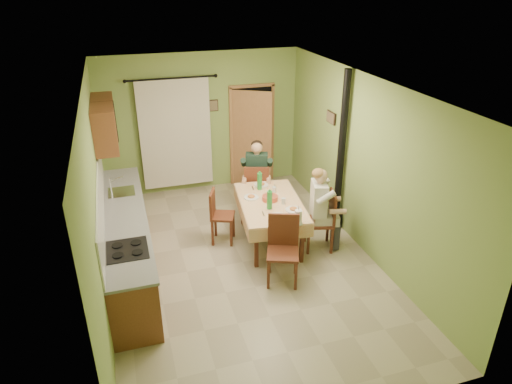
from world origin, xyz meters
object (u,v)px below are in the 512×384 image
object	(u,v)px
chair_near	(282,263)
stove_flue	(339,174)
chair_left	(222,226)
man_far	(257,170)
chair_right	(319,232)
man_right	(321,200)
dining_table	(270,222)
chair_far	(257,199)

from	to	relation	value
chair_near	stove_flue	size ratio (longest dim) A/B	0.36
chair_left	stove_flue	distance (m)	2.18
chair_near	man_far	world-z (taller)	man_far
chair_right	stove_flue	bearing A→B (deg)	-30.94
chair_left	man_right	xyz separation A→B (m)	(1.47, -0.67, 0.59)
chair_near	chair_left	size ratio (longest dim) A/B	1.10
dining_table	man_right	xyz separation A→B (m)	(0.70, -0.41, 0.50)
chair_right	dining_table	bearing A→B (deg)	74.84
dining_table	chair_left	xyz separation A→B (m)	(-0.77, 0.26, -0.09)
chair_right	man_far	size ratio (longest dim) A/B	0.72
man_far	chair_left	bearing A→B (deg)	-118.19
chair_near	dining_table	bearing A→B (deg)	-78.21
dining_table	man_far	xyz separation A→B (m)	(0.10, 1.07, 0.50)
chair_near	chair_right	world-z (taller)	chair_near
chair_far	stove_flue	bearing A→B (deg)	-19.27
stove_flue	dining_table	bearing A→B (deg)	-173.93
chair_near	stove_flue	xyz separation A→B (m)	(1.47, 1.22, 0.73)
man_right	stove_flue	distance (m)	0.82
chair_left	man_right	bearing A→B (deg)	87.13
chair_near	man_far	xyz separation A→B (m)	(0.28, 2.16, 0.59)
dining_table	chair_far	distance (m)	1.07
man_far	stove_flue	xyz separation A→B (m)	(1.19, -0.94, 0.15)
man_far	man_right	distance (m)	1.60
man_right	chair_right	bearing A→B (deg)	-90.00
chair_left	chair_right	bearing A→B (deg)	87.21
stove_flue	chair_far	bearing A→B (deg)	142.36
chair_near	man_right	distance (m)	1.25
man_far	man_right	bearing A→B (deg)	-49.56
man_right	stove_flue	bearing A→B (deg)	-31.85
chair_far	man_right	xyz separation A→B (m)	(0.61, -1.47, 0.59)
dining_table	chair_right	size ratio (longest dim) A/B	1.75
chair_far	man_far	bearing A→B (deg)	90.00
dining_table	chair_near	bearing A→B (deg)	-92.37
stove_flue	chair_left	bearing A→B (deg)	176.66
chair_near	man_far	bearing A→B (deg)	-76.12
man_far	stove_flue	size ratio (longest dim) A/B	0.50
chair_far	dining_table	bearing A→B (deg)	-76.62
chair_right	chair_left	bearing A→B (deg)	80.62
chair_far	stove_flue	distance (m)	1.68
dining_table	man_right	world-z (taller)	man_right
chair_left	stove_flue	bearing A→B (deg)	108.35
dining_table	chair_right	xyz separation A→B (m)	(0.71, -0.42, -0.09)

